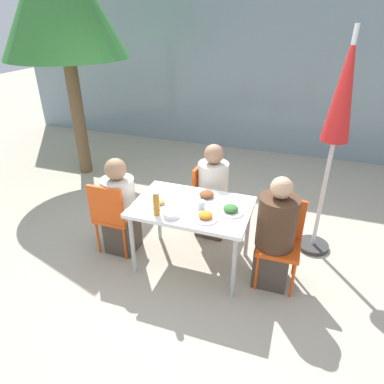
{
  "coord_description": "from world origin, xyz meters",
  "views": [
    {
      "loc": [
        0.96,
        -2.78,
        2.45
      ],
      "look_at": [
        0.0,
        0.0,
        0.89
      ],
      "focal_mm": 32.0,
      "sensor_mm": 36.0,
      "label": 1
    }
  ],
  "objects": [
    {
      "name": "plate_2",
      "position": [
        0.2,
        -0.19,
        0.76
      ],
      "size": [
        0.24,
        0.24,
        0.07
      ],
      "color": "white",
      "rests_on": "dining_table"
    },
    {
      "name": "plate_3",
      "position": [
        -0.31,
        -0.1,
        0.76
      ],
      "size": [
        0.21,
        0.21,
        0.06
      ],
      "color": "white",
      "rests_on": "dining_table"
    },
    {
      "name": "chair_far",
      "position": [
        -0.04,
        0.69,
        0.51
      ],
      "size": [
        0.42,
        0.42,
        0.87
      ],
      "rotation": [
        0.0,
        0.0,
        -1.62
      ],
      "color": "#E54C14",
      "rests_on": "ground"
    },
    {
      "name": "ground_plane",
      "position": [
        0.0,
        0.0,
        0.0
      ],
      "size": [
        24.0,
        24.0,
        0.0
      ],
      "primitive_type": "plane",
      "color": "#B2A893"
    },
    {
      "name": "person_right",
      "position": [
        0.83,
        0.01,
        0.54
      ],
      "size": [
        0.37,
        0.37,
        1.17
      ],
      "rotation": [
        0.0,
        0.0,
        -3.13
      ],
      "color": "#473D33",
      "rests_on": "ground"
    },
    {
      "name": "dining_table",
      "position": [
        0.0,
        0.0,
        0.67
      ],
      "size": [
        1.17,
        0.78,
        0.74
      ],
      "color": "white",
      "rests_on": "ground"
    },
    {
      "name": "closed_umbrella",
      "position": [
        1.23,
        0.74,
        1.66
      ],
      "size": [
        0.36,
        0.36,
        2.35
      ],
      "color": "#333333",
      "rests_on": "ground"
    },
    {
      "name": "chair_left",
      "position": [
        -0.88,
        -0.08,
        0.51
      ],
      "size": [
        0.4,
        0.4,
        0.87
      ],
      "rotation": [
        0.0,
        0.0,
        -0.0
      ],
      "color": "#E54C14",
      "rests_on": "ground"
    },
    {
      "name": "person_left",
      "position": [
        -0.83,
        0.0,
        0.53
      ],
      "size": [
        0.35,
        0.35,
        1.12
      ],
      "rotation": [
        0.0,
        0.0,
        -0.0
      ],
      "color": "#473D33",
      "rests_on": "ground"
    },
    {
      "name": "salad_bowl",
      "position": [
        -0.12,
        -0.26,
        0.76
      ],
      "size": [
        0.15,
        0.15,
        0.05
      ],
      "color": "white",
      "rests_on": "dining_table"
    },
    {
      "name": "chair_right",
      "position": [
        0.88,
        0.09,
        0.51
      ],
      "size": [
        0.41,
        0.41,
        0.87
      ],
      "rotation": [
        0.0,
        0.0,
        -3.13
      ],
      "color": "#E54C14",
      "rests_on": "ground"
    },
    {
      "name": "drinking_cup",
      "position": [
        0.1,
        -0.03,
        0.78
      ],
      "size": [
        0.08,
        0.08,
        0.08
      ],
      "color": "silver",
      "rests_on": "dining_table"
    },
    {
      "name": "person_far",
      "position": [
        0.03,
        0.64,
        0.54
      ],
      "size": [
        0.35,
        0.35,
        1.16
      ],
      "rotation": [
        0.0,
        0.0,
        -1.62
      ],
      "color": "#473D33",
      "rests_on": "ground"
    },
    {
      "name": "plate_1",
      "position": [
        0.39,
        -0.0,
        0.76
      ],
      "size": [
        0.26,
        0.26,
        0.07
      ],
      "color": "white",
      "rests_on": "dining_table"
    },
    {
      "name": "plate_0",
      "position": [
        0.09,
        0.19,
        0.76
      ],
      "size": [
        0.27,
        0.27,
        0.07
      ],
      "color": "white",
      "rests_on": "dining_table"
    },
    {
      "name": "building_facade",
      "position": [
        0.0,
        3.75,
        1.5
      ],
      "size": [
        10.0,
        0.2,
        3.0
      ],
      "color": "gray",
      "rests_on": "ground"
    },
    {
      "name": "bottle",
      "position": [
        -0.26,
        -0.28,
        0.85
      ],
      "size": [
        0.06,
        0.06,
        0.24
      ],
      "color": "#B7751E",
      "rests_on": "dining_table"
    }
  ]
}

